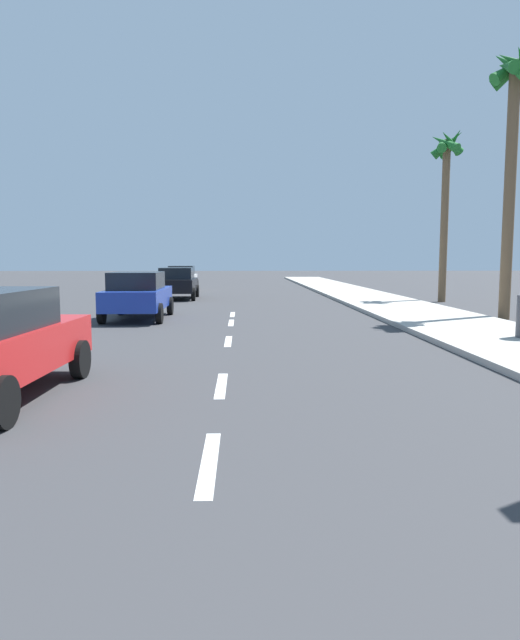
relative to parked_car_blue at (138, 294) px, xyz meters
name	(u,v)px	position (x,y,z in m)	size (l,w,h in m)	color
ground_plane	(231,325)	(3.11, -1.79, -0.84)	(160.00, 160.00, 0.00)	#38383A
sidewalk_strip	(426,315)	(9.76, 0.21, -0.77)	(3.60, 80.00, 0.14)	#B2ADA3
lane_stripe_2	(209,462)	(3.11, -13.38, -0.83)	(0.16, 1.80, 0.01)	white
lane_stripe_3	(221,385)	(3.11, -10.00, -0.83)	(0.16, 1.80, 0.01)	white
lane_stripe_4	(228,341)	(3.11, -5.21, -0.83)	(0.16, 1.80, 0.01)	white
lane_stripe_5	(231,323)	(3.11, -1.21, -0.83)	(0.16, 1.80, 0.01)	white
lane_stripe_6	(232,314)	(3.11, 1.46, -0.83)	(0.16, 1.80, 0.01)	white
parked_car_blue	(138,294)	(0.00, 0.00, 0.00)	(1.98, 4.23, 1.57)	#1E389E
parked_car_black	(177,282)	(0.22, 9.59, 0.00)	(2.01, 4.25, 1.57)	black
parked_car_white	(182,277)	(-0.36, 17.43, 0.00)	(1.99, 4.16, 1.57)	white
palm_tree_far	(513,110)	(12.15, -0.45, 5.88)	(1.67, 1.92, 8.83)	brown
palm_tree_distant	(446,173)	(12.82, 7.21, 5.08)	(1.68, 1.82, 7.94)	brown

